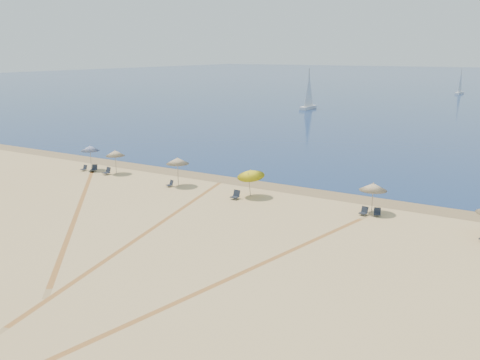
# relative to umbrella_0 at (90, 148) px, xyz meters

# --- Properties ---
(ground) EXTENTS (160.00, 160.00, 0.00)m
(ground) POSITION_rel_umbrella_0_xyz_m (17.94, -20.31, -2.27)
(ground) COLOR tan
(ground) RESTS_ON ground
(wet_sand) EXTENTS (500.00, 500.00, 0.00)m
(wet_sand) POSITION_rel_umbrella_0_xyz_m (17.94, 3.69, -2.26)
(wet_sand) COLOR olive
(wet_sand) RESTS_ON ground
(umbrella_0) EXTENTS (1.88, 1.88, 2.61)m
(umbrella_0) POSITION_rel_umbrella_0_xyz_m (0.00, 0.00, 0.00)
(umbrella_0) COLOR gray
(umbrella_0) RESTS_ON ground
(umbrella_1) EXTENTS (1.87, 1.87, 2.42)m
(umbrella_1) POSITION_rel_umbrella_0_xyz_m (3.34, 0.13, -0.19)
(umbrella_1) COLOR gray
(umbrella_1) RESTS_ON ground
(umbrella_2) EXTENTS (2.07, 2.07, 2.65)m
(umbrella_2) POSITION_rel_umbrella_0_xyz_m (11.55, -0.51, 0.04)
(umbrella_2) COLOR gray
(umbrella_2) RESTS_ON ground
(umbrella_3) EXTENTS (2.30, 2.37, 2.55)m
(umbrella_3) POSITION_rel_umbrella_0_xyz_m (18.98, -0.34, -0.24)
(umbrella_3) COLOR gray
(umbrella_3) RESTS_ON ground
(umbrella_4) EXTENTS (2.07, 2.07, 2.37)m
(umbrella_4) POSITION_rel_umbrella_0_xyz_m (29.03, 0.48, -0.24)
(umbrella_4) COLOR gray
(umbrella_4) RESTS_ON ground
(chair_0) EXTENTS (0.51, 0.59, 0.59)m
(chair_0) POSITION_rel_umbrella_0_xyz_m (-0.39, -0.60, -2.01)
(chair_0) COLOR black
(chair_0) RESTS_ON ground
(chair_1) EXTENTS (0.77, 0.83, 0.68)m
(chair_1) POSITION_rel_umbrella_0_xyz_m (0.68, -0.27, -1.97)
(chair_1) COLOR black
(chair_1) RESTS_ON ground
(chair_2) EXTENTS (0.70, 0.79, 0.73)m
(chair_2) POSITION_rel_umbrella_0_xyz_m (2.86, -0.64, -1.95)
(chair_2) COLOR black
(chair_2) RESTS_ON ground
(chair_3) EXTENTS (0.66, 0.71, 0.59)m
(chair_3) POSITION_rel_umbrella_0_xyz_m (11.15, -1.17, -2.01)
(chair_3) COLOR black
(chair_3) RESTS_ON ground
(chair_4) EXTENTS (0.66, 0.76, 0.73)m
(chair_4) POSITION_rel_umbrella_0_xyz_m (18.24, -1.55, -1.95)
(chair_4) COLOR black
(chair_4) RESTS_ON ground
(chair_5) EXTENTS (0.62, 0.69, 0.63)m
(chair_5) POSITION_rel_umbrella_0_xyz_m (28.67, -0.35, -1.99)
(chair_5) COLOR black
(chair_5) RESTS_ON ground
(chair_6) EXTENTS (0.63, 0.69, 0.60)m
(chair_6) POSITION_rel_umbrella_0_xyz_m (29.59, -0.05, -2.00)
(chair_6) COLOR black
(chair_6) RESTS_ON ground
(sailboat_0) EXTENTS (1.59, 5.75, 8.51)m
(sailboat_0) POSITION_rel_umbrella_0_xyz_m (-3.06, 64.32, 0.31)
(sailboat_0) COLOR white
(sailboat_0) RESTS_ON ocean
(sailboat_1) EXTENTS (1.88, 4.91, 7.13)m
(sailboat_1) POSITION_rel_umbrella_0_xyz_m (19.09, 123.29, -0.11)
(sailboat_1) COLOR white
(sailboat_1) RESTS_ON ocean
(tire_tracks) EXTENTS (53.39, 41.61, 0.00)m
(tire_tracks) POSITION_rel_umbrella_0_xyz_m (17.41, -11.91, -2.27)
(tire_tracks) COLOR tan
(tire_tracks) RESTS_ON ground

